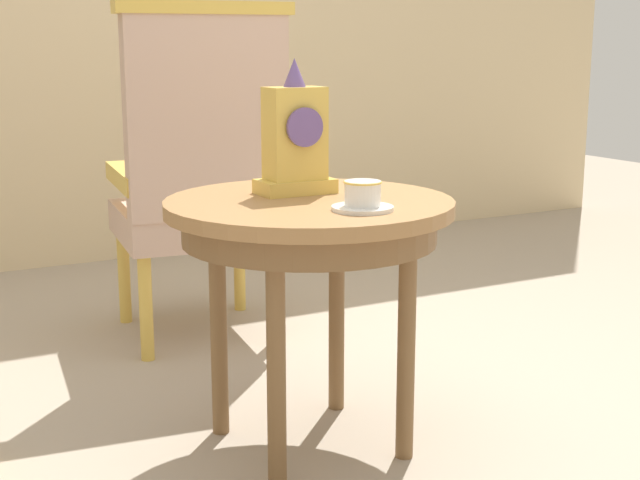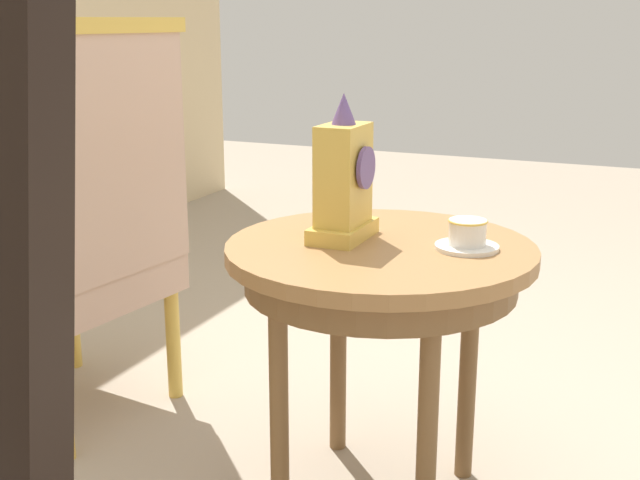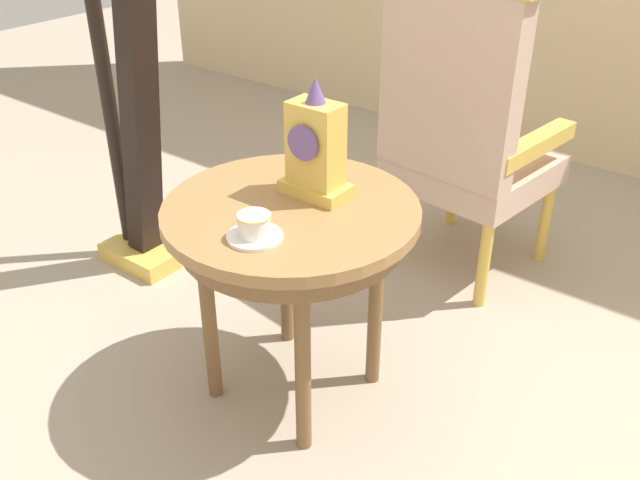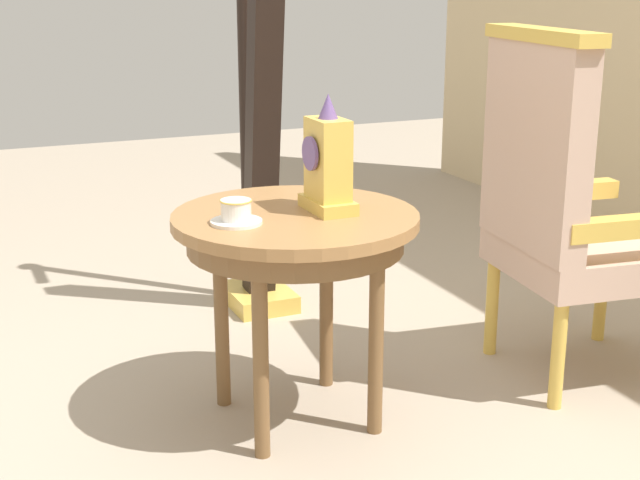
% 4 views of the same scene
% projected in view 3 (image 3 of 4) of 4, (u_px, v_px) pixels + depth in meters
% --- Properties ---
extents(ground_plane, '(10.00, 10.00, 0.00)m').
position_uv_depth(ground_plane, '(328.00, 391.00, 2.21)').
color(ground_plane, tan).
extents(side_table, '(0.71, 0.71, 0.64)m').
position_uv_depth(side_table, '(292.00, 231.00, 1.94)').
color(side_table, '#9E7042').
rests_on(side_table, ground).
extents(teacup_left, '(0.14, 0.14, 0.07)m').
position_uv_depth(teacup_left, '(254.00, 228.00, 1.74)').
color(teacup_left, white).
rests_on(teacup_left, side_table).
extents(mantel_clock, '(0.19, 0.11, 0.34)m').
position_uv_depth(mantel_clock, '(315.00, 150.00, 1.90)').
color(mantel_clock, gold).
rests_on(mantel_clock, side_table).
extents(armchair, '(0.60, 0.59, 1.14)m').
position_uv_depth(armchair, '(463.00, 130.00, 2.52)').
color(armchair, '#CCA893').
rests_on(armchair, ground).
extents(harp, '(0.40, 0.24, 1.87)m').
position_uv_depth(harp, '(128.00, 80.00, 2.48)').
color(harp, gold).
rests_on(harp, ground).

